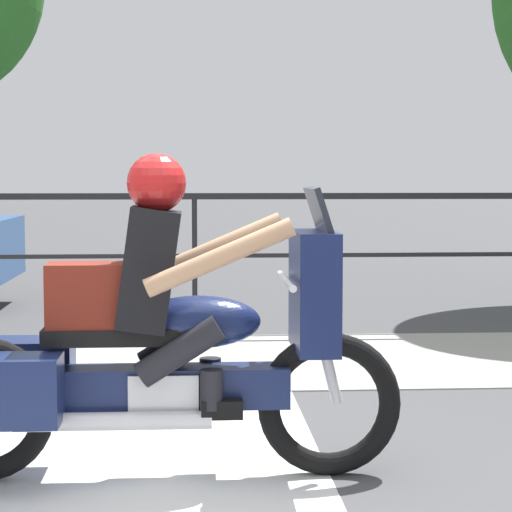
{
  "coord_description": "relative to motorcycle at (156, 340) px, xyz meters",
  "views": [
    {
      "loc": [
        -0.03,
        -4.59,
        1.51
      ],
      "look_at": [
        0.33,
        0.93,
        1.05
      ],
      "focal_mm": 70.0,
      "sensor_mm": 36.0,
      "label": 1
    }
  ],
  "objects": [
    {
      "name": "sidewalk_band",
      "position": [
        0.2,
        3.12,
        -0.69
      ],
      "size": [
        44.0,
        2.4,
        0.01
      ],
      "primitive_type": "cube",
      "color": "#99968E",
      "rests_on": "ground"
    },
    {
      "name": "ground_plane",
      "position": [
        0.2,
        -0.28,
        -0.7
      ],
      "size": [
        120.0,
        120.0,
        0.0
      ],
      "primitive_type": "plane",
      "color": "#424244"
    },
    {
      "name": "motorcycle",
      "position": [
        0.0,
        0.0,
        0.0
      ],
      "size": [
        2.44,
        0.76,
        1.61
      ],
      "rotation": [
        0.0,
        0.0,
        0.01
      ],
      "color": "black",
      "rests_on": "ground"
    },
    {
      "name": "fence_railing",
      "position": [
        0.2,
        4.62,
        0.34
      ],
      "size": [
        36.0,
        0.05,
        1.33
      ],
      "color": "black",
      "rests_on": "ground"
    }
  ]
}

